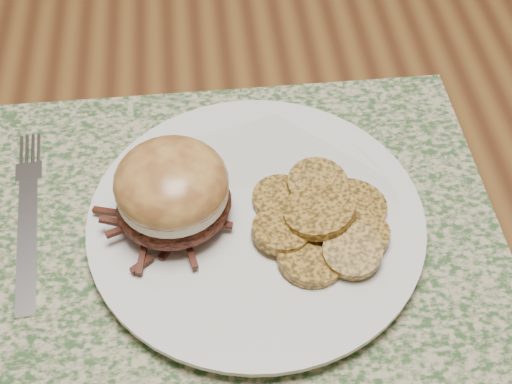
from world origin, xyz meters
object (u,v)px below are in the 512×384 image
dining_table (339,83)px  dinner_plate (256,222)px  fork (28,216)px  pork_sandwich (172,191)px

dining_table → dinner_plate: dinner_plate is taller
fork → pork_sandwich: bearing=-16.3°
dining_table → fork: fork is taller
dinner_plate → pork_sandwich: bearing=175.2°
dining_table → dinner_plate: (-0.12, -0.26, 0.09)m
dinner_plate → pork_sandwich: pork_sandwich is taller
pork_sandwich → dining_table: bearing=33.6°
dinner_plate → fork: dinner_plate is taller
dining_table → pork_sandwich: size_ratio=12.77×
dining_table → fork: size_ratio=7.75×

